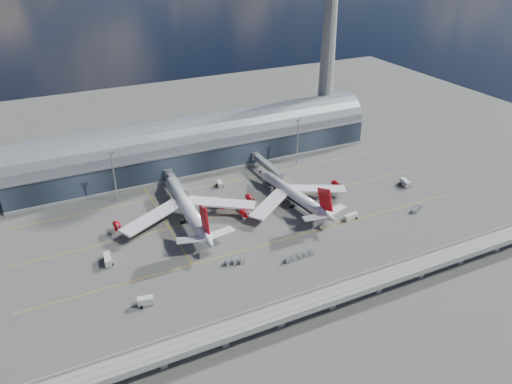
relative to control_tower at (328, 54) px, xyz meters
name	(u,v)px	position (x,y,z in m)	size (l,w,h in m)	color
ground	(261,231)	(-85.00, -83.00, -51.64)	(500.00, 500.00, 0.00)	#474744
taxi_lines	(240,209)	(-85.00, -60.89, -51.63)	(200.00, 80.12, 0.01)	gold
terminal	(198,145)	(-85.00, -5.01, -40.30)	(200.00, 30.00, 28.00)	#1D2530
control_tower	(328,54)	(0.00, 0.00, 0.00)	(19.00, 19.00, 103.00)	gray
guideway	(332,296)	(-85.00, -138.00, -46.34)	(220.00, 8.50, 7.20)	gray
floodlight_mast_left	(114,175)	(-135.00, -28.00, -38.00)	(3.00, 0.70, 25.70)	gray
floodlight_mast_right	(298,140)	(-35.00, -28.00, -38.00)	(3.00, 0.70, 25.70)	gray
airliner_left	(188,209)	(-110.19, -60.40, -45.67)	(65.26, 68.54, 20.90)	white
airliner_right	(294,195)	(-59.96, -68.60, -46.72)	(57.19, 59.81, 18.97)	white
jet_bridge_left	(174,181)	(-106.60, -29.88, -46.46)	(4.40, 28.00, 7.25)	gray
jet_bridge_right	(266,164)	(-56.64, -31.82, -46.46)	(4.40, 32.00, 7.25)	gray
service_truck_0	(108,259)	(-149.37, -77.36, -49.99)	(3.41, 7.91, 3.18)	#BCBCB8
service_truck_1	(146,301)	(-142.43, -108.24, -50.04)	(5.83, 3.49, 3.17)	#BCBCB8
service_truck_2	(351,217)	(-43.61, -91.76, -50.25)	(7.60, 3.28, 2.66)	#BCBCB8
service_truck_3	(405,183)	(0.66, -76.65, -49.96)	(4.08, 7.21, 3.29)	#BCBCB8
service_truck_4	(220,184)	(-84.70, -35.53, -50.31)	(2.98, 4.86, 2.63)	#BCBCB8
service_truck_5	(219,202)	(-92.48, -53.21, -50.12)	(5.01, 6.53, 2.97)	#BCBCB8
cargo_train_0	(235,262)	(-104.73, -99.76, -50.69)	(8.28, 3.84, 1.82)	gray
cargo_train_1	(300,256)	(-79.84, -107.74, -50.68)	(13.86, 2.24, 1.83)	gray
cargo_train_2	(417,209)	(-11.30, -98.59, -50.70)	(7.94, 4.97, 1.79)	gray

